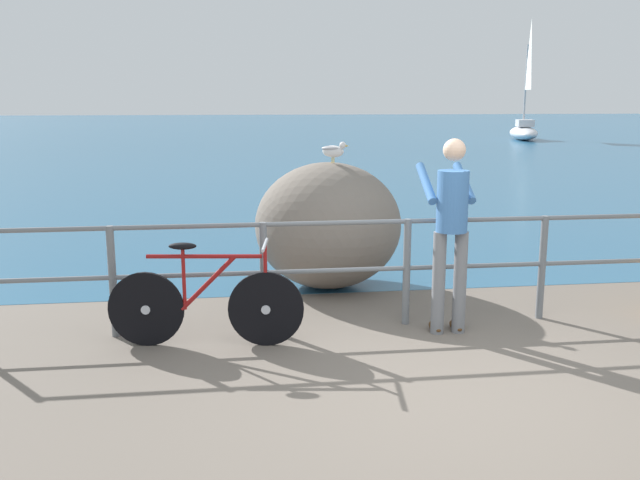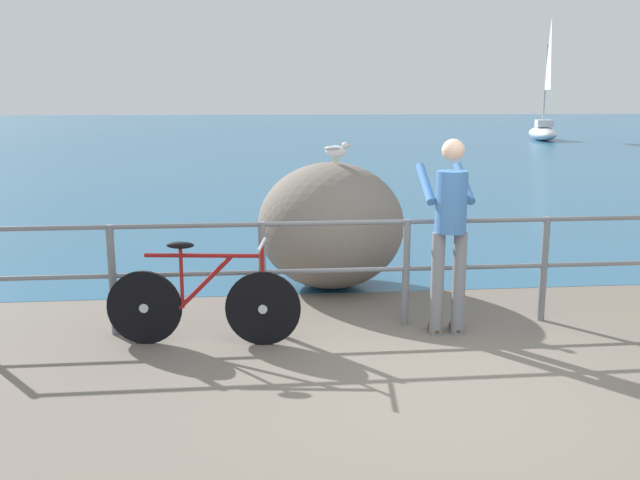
% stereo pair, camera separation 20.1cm
% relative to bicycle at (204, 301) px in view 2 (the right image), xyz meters
% --- Properties ---
extents(ground_plane, '(120.00, 120.00, 0.10)m').
position_rel_bicycle_xyz_m(ground_plane, '(1.87, 18.73, -0.44)').
color(ground_plane, '#6B6056').
extents(sea_surface, '(120.00, 90.00, 0.01)m').
position_rel_bicycle_xyz_m(sea_surface, '(1.87, 46.48, -0.39)').
color(sea_surface, '#285B7F').
rests_on(sea_surface, ground_plane).
extents(promenade_railing, '(8.18, 0.07, 1.02)m').
position_rel_bicycle_xyz_m(promenade_railing, '(1.87, 0.35, 0.25)').
color(promenade_railing, slate).
rests_on(promenade_railing, ground_plane).
extents(bicycle, '(1.69, 0.48, 0.92)m').
position_rel_bicycle_xyz_m(bicycle, '(0.00, 0.00, 0.00)').
color(bicycle, black).
rests_on(bicycle, ground_plane).
extents(person_at_railing, '(0.45, 0.64, 1.78)m').
position_rel_bicycle_xyz_m(person_at_railing, '(2.19, 0.07, 0.60)').
color(person_at_railing, slate).
rests_on(person_at_railing, ground_plane).
extents(breakwater_boulder_main, '(1.65, 1.59, 1.43)m').
position_rel_bicycle_xyz_m(breakwater_boulder_main, '(1.32, 1.78, 0.32)').
color(breakwater_boulder_main, slate).
rests_on(breakwater_boulder_main, ground).
extents(seagull, '(0.31, 0.26, 0.23)m').
position_rel_bicycle_xyz_m(seagull, '(1.37, 1.71, 1.18)').
color(seagull, gold).
rests_on(seagull, breakwater_boulder_main).
extents(sailboat, '(2.42, 4.59, 6.16)m').
position_rel_bicycle_xyz_m(sailboat, '(15.73, 29.17, 0.32)').
color(sailboat, white).
rests_on(sailboat, sea_surface).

